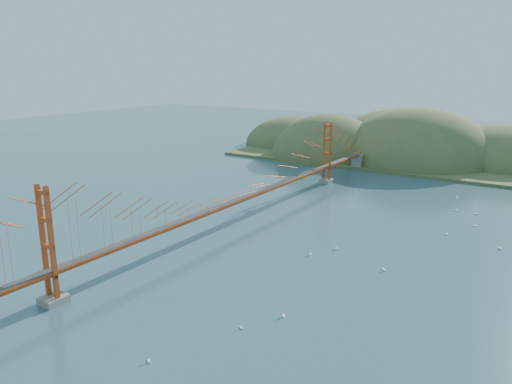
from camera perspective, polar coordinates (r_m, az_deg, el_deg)
The scene contains 17 objects.
ground at distance 72.36m, azimuth -2.32°, elevation -3.51°, with size 320.00×320.00×0.00m, color #335666.
bridge at distance 70.66m, azimuth -2.29°, elevation 1.94°, with size 2.20×94.40×12.00m.
far_headlands at distance 131.94m, azimuth 16.16°, elevation 4.15°, with size 84.00×58.00×25.00m.
sailboat_10 at distance 46.83m, azimuth 3.16°, elevation -13.80°, with size 0.53×0.56×0.63m.
sailboat_1 at distance 69.37m, azimuth 26.11°, elevation -5.70°, with size 0.65×0.65×0.68m.
sailboat_14 at distance 63.02m, azimuth 9.14°, elevation -6.32°, with size 0.55×0.55×0.60m.
sailboat_16 at distance 72.12m, azimuth 20.95°, elevation -4.43°, with size 0.61×0.61×0.65m.
sailboat_12 at distance 90.72m, azimuth 11.35°, elevation 0.03°, with size 0.54×0.52×0.61m.
sailboat_8 at distance 77.26m, azimuth 23.79°, elevation -3.48°, with size 0.52×0.42×0.61m.
sailboat_15 at distance 92.25m, azimuth 22.00°, elevation -0.52°, with size 0.45×0.53×0.61m.
sailboat_4 at distance 83.47m, azimuth 23.91°, elevation -2.21°, with size 0.70×0.70×0.73m.
sailboat_3 at distance 80.43m, azimuth 10.83°, elevation -1.80°, with size 0.53×0.53×0.60m.
sailboat_6 at distance 41.43m, azimuth -12.17°, elevation -18.24°, with size 0.57×0.57×0.60m.
sailboat_7 at distance 84.16m, azimuth 21.89°, elevation -1.87°, with size 0.61×0.53×0.70m.
sailboat_0 at distance 60.83m, azimuth 6.24°, elevation -6.98°, with size 0.52×0.63×0.73m.
sailboat_extra_0 at distance 44.89m, azimuth -1.73°, elevation -15.13°, with size 0.53×0.53×0.57m.
sailboat_extra_1 at distance 57.94m, azimuth 14.41°, elevation -8.49°, with size 0.69×0.69×0.72m.
Camera 1 is at (40.29, -55.82, 22.29)m, focal length 35.00 mm.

